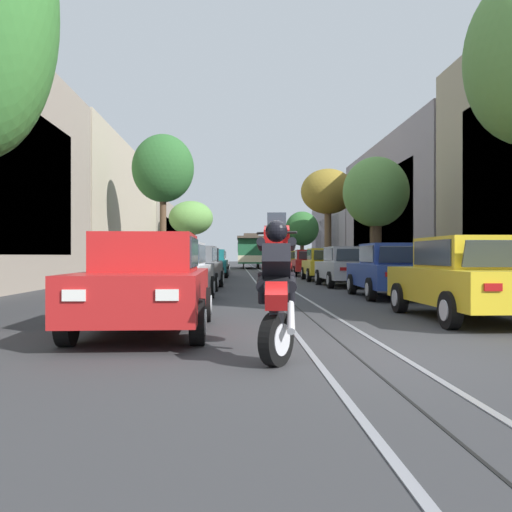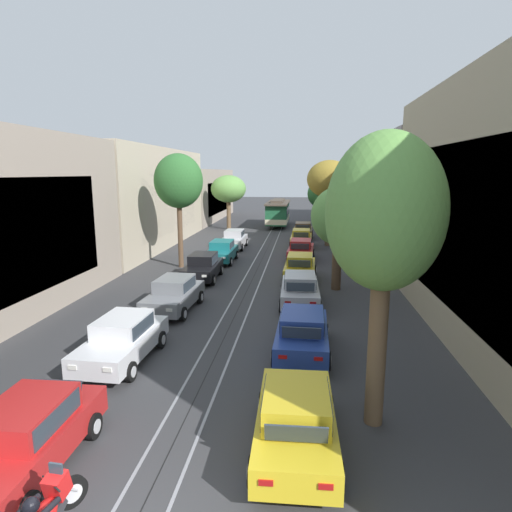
% 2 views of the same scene
% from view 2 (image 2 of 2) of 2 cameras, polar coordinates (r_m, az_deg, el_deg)
% --- Properties ---
extents(ground_plane, '(166.33, 166.33, 0.00)m').
position_cam_2_polar(ground_plane, '(33.17, 0.91, -0.23)').
color(ground_plane, '#38383A').
extents(trolley_track_rails, '(1.14, 74.53, 0.01)m').
position_cam_2_polar(trolley_track_rails, '(37.73, 1.57, 1.15)').
color(trolley_track_rails, gray).
rests_on(trolley_track_rails, ground).
extents(building_facade_left, '(5.23, 66.23, 8.53)m').
position_cam_2_polar(building_facade_left, '(37.97, -15.48, 6.89)').
color(building_facade_left, gray).
rests_on(building_facade_left, ground).
extents(building_facade_right, '(6.00, 66.23, 10.06)m').
position_cam_2_polar(building_facade_right, '(34.15, 20.38, 7.06)').
color(building_facade_right, tan).
rests_on(building_facade_right, ground).
extents(parked_car_red_near_left, '(2.04, 4.38, 1.58)m').
position_cam_2_polar(parked_car_red_near_left, '(11.31, -28.31, -20.51)').
color(parked_car_red_near_left, red).
rests_on(parked_car_red_near_left, ground).
extents(parked_car_white_second_left, '(2.11, 4.41, 1.58)m').
position_cam_2_polar(parked_car_white_second_left, '(15.84, -17.28, -10.49)').
color(parked_car_white_second_left, silver).
rests_on(parked_car_white_second_left, ground).
extents(parked_car_grey_mid_left, '(2.14, 4.42, 1.58)m').
position_cam_2_polar(parked_car_grey_mid_left, '(20.82, -10.80, -4.99)').
color(parked_car_grey_mid_left, slate).
rests_on(parked_car_grey_mid_left, ground).
extents(parked_car_black_fourth_left, '(2.04, 4.38, 1.58)m').
position_cam_2_polar(parked_car_black_fourth_left, '(26.53, -7.05, -1.41)').
color(parked_car_black_fourth_left, black).
rests_on(parked_car_black_fourth_left, ground).
extents(parked_car_teal_fifth_left, '(2.03, 4.37, 1.58)m').
position_cam_2_polar(parked_car_teal_fifth_left, '(31.52, -4.57, 0.62)').
color(parked_car_teal_fifth_left, '#196B70').
rests_on(parked_car_teal_fifth_left, ground).
extents(parked_car_silver_sixth_left, '(2.02, 4.37, 1.58)m').
position_cam_2_polar(parked_car_silver_sixth_left, '(37.32, -2.91, 2.26)').
color(parked_car_silver_sixth_left, '#B7B7BC').
rests_on(parked_car_silver_sixth_left, ground).
extents(parked_car_yellow_near_right, '(2.05, 4.38, 1.58)m').
position_cam_2_polar(parked_car_yellow_near_right, '(10.81, 5.31, -20.68)').
color(parked_car_yellow_near_right, gold).
rests_on(parked_car_yellow_near_right, ground).
extents(parked_car_blue_second_right, '(2.07, 4.39, 1.58)m').
position_cam_2_polar(parked_car_blue_second_right, '(15.87, 6.15, -9.99)').
color(parked_car_blue_second_right, '#233D93').
rests_on(parked_car_blue_second_right, ground).
extents(parked_car_silver_mid_right, '(2.06, 4.39, 1.58)m').
position_cam_2_polar(parked_car_silver_mid_right, '(21.41, 5.84, -4.40)').
color(parked_car_silver_mid_right, '#B7B7BC').
rests_on(parked_car_silver_mid_right, ground).
extents(parked_car_yellow_fourth_right, '(2.08, 4.40, 1.58)m').
position_cam_2_polar(parked_car_yellow_fourth_right, '(26.43, 5.85, -1.43)').
color(parked_car_yellow_fourth_right, gold).
rests_on(parked_car_yellow_fourth_right, ground).
extents(parked_car_red_fifth_right, '(2.14, 4.42, 1.58)m').
position_cam_2_polar(parked_car_red_fifth_right, '(32.25, 5.97, 0.83)').
color(parked_car_red_fifth_right, red).
rests_on(parked_car_red_fifth_right, ground).
extents(parked_car_yellow_sixth_right, '(2.06, 4.39, 1.58)m').
position_cam_2_polar(parked_car_yellow_sixth_right, '(38.03, 6.02, 2.38)').
color(parked_car_yellow_sixth_right, gold).
rests_on(parked_car_yellow_sixth_right, ground).
extents(parked_car_brown_far_right, '(2.06, 4.39, 1.58)m').
position_cam_2_polar(parked_car_brown_far_right, '(43.27, 6.25, 3.42)').
color(parked_car_brown_far_right, brown).
rests_on(parked_car_brown_far_right, ground).
extents(street_tree_kerb_left_second, '(3.31, 2.79, 7.73)m').
position_cam_2_polar(street_tree_kerb_left_second, '(29.71, -10.24, 9.66)').
color(street_tree_kerb_left_second, brown).
rests_on(street_tree_kerb_left_second, ground).
extents(street_tree_kerb_left_mid, '(3.99, 3.75, 6.18)m').
position_cam_2_polar(street_tree_kerb_left_mid, '(49.60, -3.67, 8.82)').
color(street_tree_kerb_left_mid, brown).
rests_on(street_tree_kerb_left_mid, ground).
extents(street_tree_kerb_right_near, '(2.85, 3.02, 7.46)m').
position_cam_2_polar(street_tree_kerb_right_near, '(10.80, 16.68, 5.09)').
color(street_tree_kerb_right_near, brown).
rests_on(street_tree_kerb_right_near, ground).
extents(street_tree_kerb_right_second, '(2.99, 3.02, 5.74)m').
position_cam_2_polar(street_tree_kerb_right_second, '(23.98, 10.87, 5.07)').
color(street_tree_kerb_right_second, '#4C3826').
rests_on(street_tree_kerb_right_second, ground).
extents(street_tree_kerb_right_mid, '(3.94, 3.45, 7.55)m').
position_cam_2_polar(street_tree_kerb_right_mid, '(38.70, 9.72, 9.88)').
color(street_tree_kerb_right_mid, brown).
rests_on(street_tree_kerb_right_mid, ground).
extents(street_tree_kerb_right_fourth, '(3.33, 2.69, 5.62)m').
position_cam_2_polar(street_tree_kerb_right_fourth, '(53.46, 8.64, 8.12)').
color(street_tree_kerb_right_fourth, brown).
rests_on(street_tree_kerb_right_fourth, ground).
extents(cable_car_trolley, '(2.64, 9.15, 3.28)m').
position_cam_2_polar(cable_car_trolley, '(52.18, 2.93, 5.72)').
color(cable_car_trolley, '#1E5B38').
rests_on(cable_car_trolley, ground).
extents(pedestrian_on_left_pavement, '(0.55, 0.29, 1.75)m').
position_cam_2_polar(pedestrian_on_left_pavement, '(32.21, 14.04, 0.89)').
color(pedestrian_on_left_pavement, slate).
rests_on(pedestrian_on_left_pavement, ground).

